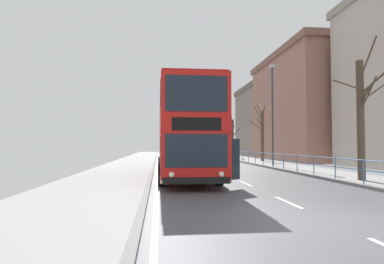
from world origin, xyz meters
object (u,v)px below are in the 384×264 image
(bare_tree_far_00, at_px, (233,137))
(bare_tree_far_01, at_px, (361,116))
(street_lamp_far_side, at_px, (272,107))
(background_building_00, at_px, (273,121))
(background_building_01, at_px, (323,107))
(bare_tree_far_02, at_px, (262,134))
(double_decker_bus_main, at_px, (185,133))

(bare_tree_far_00, xyz_separation_m, bare_tree_far_01, (-0.24, -26.91, 0.20))
(street_lamp_far_side, xyz_separation_m, background_building_00, (9.20, 25.20, 0.85))
(bare_tree_far_00, bearing_deg, background_building_01, -25.42)
(bare_tree_far_02, bearing_deg, double_decker_bus_main, -120.94)
(street_lamp_far_side, bearing_deg, bare_tree_far_00, 88.24)
(background_building_01, bearing_deg, bare_tree_far_00, 154.58)
(double_decker_bus_main, distance_m, bare_tree_far_00, 25.28)
(double_decker_bus_main, xyz_separation_m, street_lamp_far_side, (7.53, 7.92, 2.33))
(street_lamp_far_side, distance_m, bare_tree_far_01, 10.99)
(background_building_00, bearing_deg, double_decker_bus_main, -116.80)
(double_decker_bus_main, height_order, street_lamp_far_side, street_lamp_far_side)
(double_decker_bus_main, distance_m, bare_tree_far_01, 8.34)
(street_lamp_far_side, relative_size, bare_tree_far_02, 1.36)
(bare_tree_far_00, xyz_separation_m, bare_tree_far_02, (0.94, -9.00, -0.02))
(double_decker_bus_main, bearing_deg, bare_tree_far_00, 71.49)
(background_building_00, bearing_deg, street_lamp_far_side, -110.06)
(bare_tree_far_02, bearing_deg, bare_tree_far_01, -93.80)
(bare_tree_far_01, xyz_separation_m, bare_tree_far_02, (1.19, 17.91, -0.22))
(street_lamp_far_side, bearing_deg, bare_tree_far_02, 78.48)
(street_lamp_far_side, relative_size, bare_tree_far_01, 1.29)
(street_lamp_far_side, height_order, background_building_01, background_building_01)
(bare_tree_far_00, bearing_deg, bare_tree_far_02, -84.01)
(bare_tree_far_00, distance_m, bare_tree_far_02, 9.05)
(street_lamp_far_side, bearing_deg, background_building_00, 69.94)
(bare_tree_far_02, bearing_deg, background_building_00, 66.84)
(bare_tree_far_00, distance_m, background_building_00, 12.93)
(street_lamp_far_side, height_order, bare_tree_far_02, street_lamp_far_side)
(double_decker_bus_main, xyz_separation_m, background_building_00, (16.73, 33.12, 3.18))
(double_decker_bus_main, distance_m, bare_tree_far_02, 17.45)
(bare_tree_far_00, bearing_deg, background_building_00, 46.43)
(street_lamp_far_side, bearing_deg, bare_tree_far_01, -88.69)
(bare_tree_far_00, distance_m, bare_tree_far_01, 26.91)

